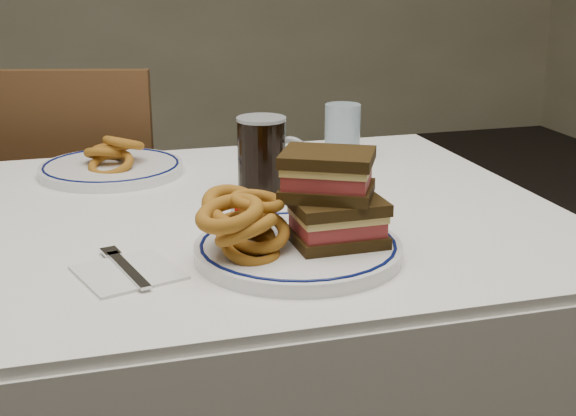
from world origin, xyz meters
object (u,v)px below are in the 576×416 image
object	(u,v)px
reuben_sandwich	(332,198)
far_plate	(111,168)
beer_mug	(263,157)
main_plate	(298,249)
chair_far	(78,234)

from	to	relation	value
reuben_sandwich	far_plate	size ratio (longest dim) A/B	0.57
far_plate	beer_mug	bearing A→B (deg)	-43.10
main_plate	far_plate	bearing A→B (deg)	113.00
reuben_sandwich	beer_mug	size ratio (longest dim) A/B	1.10
beer_mug	far_plate	distance (m)	0.33
main_plate	reuben_sandwich	bearing A→B (deg)	-3.98
beer_mug	far_plate	world-z (taller)	beer_mug
chair_far	far_plate	world-z (taller)	chair_far
chair_far	far_plate	bearing A→B (deg)	-81.09
beer_mug	chair_far	bearing A→B (deg)	115.06
main_plate	beer_mug	xyz separation A→B (m)	(0.02, 0.28, 0.06)
far_plate	main_plate	bearing A→B (deg)	-67.00
reuben_sandwich	beer_mug	distance (m)	0.28
chair_far	main_plate	size ratio (longest dim) A/B	3.21
reuben_sandwich	far_plate	bearing A→B (deg)	117.23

